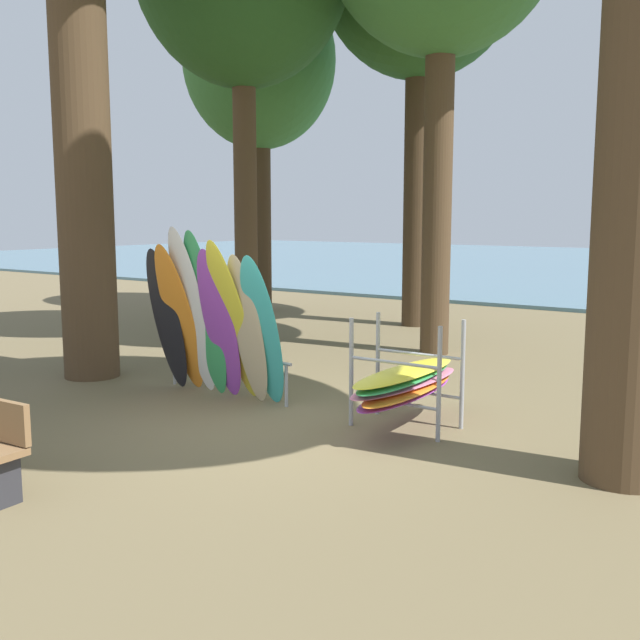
# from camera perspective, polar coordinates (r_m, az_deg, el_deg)

# --- Properties ---
(ground_plane) EXTENTS (80.00, 80.00, 0.00)m
(ground_plane) POSITION_cam_1_polar(r_m,az_deg,el_deg) (8.73, -3.37, -7.93)
(ground_plane) COLOR brown
(tree_far_right_back) EXTENTS (3.75, 3.75, 8.33)m
(tree_far_right_back) POSITION_cam_1_polar(r_m,az_deg,el_deg) (19.25, -4.68, 19.10)
(tree_far_right_back) COLOR #42301E
(tree_far_right_back) RESTS_ON ground
(leaning_board_pile) EXTENTS (2.25, 0.83, 2.27)m
(leaning_board_pile) POSITION_cam_1_polar(r_m,az_deg,el_deg) (9.77, -8.32, -0.12)
(leaning_board_pile) COLOR black
(leaning_board_pile) RESTS_ON ground
(board_storage_rack) EXTENTS (1.15, 2.12, 1.25)m
(board_storage_rack) POSITION_cam_1_polar(r_m,az_deg,el_deg) (8.50, 6.67, -4.77)
(board_storage_rack) COLOR #9EA0A5
(board_storage_rack) RESTS_ON ground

